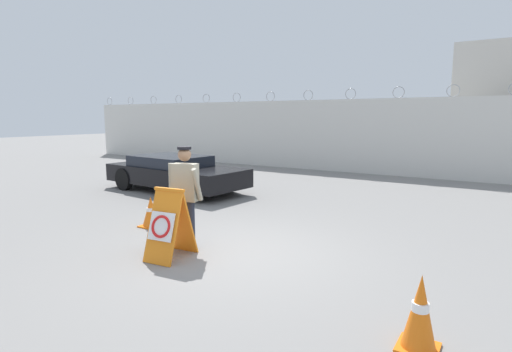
{
  "coord_description": "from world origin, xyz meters",
  "views": [
    {
      "loc": [
        3.84,
        -5.45,
        2.37
      ],
      "look_at": [
        -0.9,
        2.02,
        1.05
      ],
      "focal_mm": 28.0,
      "sensor_mm": 36.0,
      "label": 1
    }
  ],
  "objects": [
    {
      "name": "ground_plane",
      "position": [
        0.0,
        0.0,
        0.0
      ],
      "size": [
        90.0,
        90.0,
        0.0
      ],
      "primitive_type": "plane",
      "color": "gray"
    },
    {
      "name": "perimeter_wall",
      "position": [
        0.0,
        11.15,
        1.56
      ],
      "size": [
        36.0,
        0.3,
        3.55
      ],
      "color": "silver",
      "rests_on": "ground_plane"
    },
    {
      "name": "barricade_sign",
      "position": [
        -0.86,
        -0.76,
        0.6
      ],
      "size": [
        0.64,
        0.87,
        1.2
      ],
      "rotation": [
        0.0,
        0.0,
        0.11
      ],
      "color": "orange",
      "rests_on": "ground_plane"
    },
    {
      "name": "security_guard",
      "position": [
        -0.99,
        -0.2,
        1.04
      ],
      "size": [
        0.7,
        0.37,
        1.85
      ],
      "rotation": [
        0.0,
        0.0,
        0.27
      ],
      "color": "#232838",
      "rests_on": "ground_plane"
    },
    {
      "name": "traffic_cone_near",
      "position": [
        3.22,
        -1.35,
        0.4
      ],
      "size": [
        0.4,
        0.4,
        0.8
      ],
      "color": "orange",
      "rests_on": "ground_plane"
    },
    {
      "name": "traffic_cone_mid",
      "position": [
        -2.59,
        0.45,
        0.33
      ],
      "size": [
        0.44,
        0.44,
        0.66
      ],
      "color": "orange",
      "rests_on": "ground_plane"
    },
    {
      "name": "parked_car_front_coupe",
      "position": [
        -5.12,
        3.83,
        0.6
      ],
      "size": [
        4.94,
        2.32,
        1.13
      ],
      "rotation": [
        0.0,
        0.0,
        -0.09
      ],
      "color": "black",
      "rests_on": "ground_plane"
    }
  ]
}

